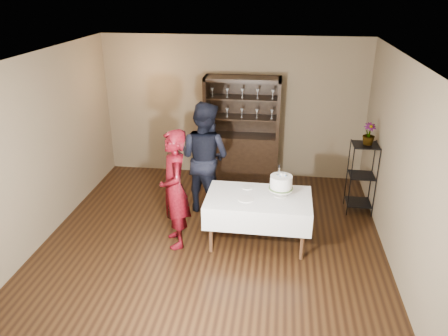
{
  "coord_description": "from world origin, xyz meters",
  "views": [
    {
      "loc": [
        0.9,
        -5.58,
        3.59
      ],
      "look_at": [
        0.14,
        0.1,
        1.13
      ],
      "focal_mm": 35.0,
      "sensor_mm": 36.0,
      "label": 1
    }
  ],
  "objects": [
    {
      "name": "floor",
      "position": [
        0.0,
        0.0,
        0.0
      ],
      "size": [
        5.0,
        5.0,
        0.0
      ],
      "primitive_type": "plane",
      "color": "black",
      "rests_on": "ground"
    },
    {
      "name": "wall_left",
      "position": [
        -2.5,
        0.0,
        1.35
      ],
      "size": [
        0.02,
        5.0,
        2.7
      ],
      "primitive_type": "cube",
      "color": "brown",
      "rests_on": "floor"
    },
    {
      "name": "china_hutch",
      "position": [
        0.2,
        2.25,
        0.66
      ],
      "size": [
        1.4,
        0.48,
        2.0
      ],
      "color": "black",
      "rests_on": "floor"
    },
    {
      "name": "cake_table",
      "position": [
        0.66,
        0.0,
        0.57
      ],
      "size": [
        1.51,
        0.94,
        0.75
      ],
      "rotation": [
        0.0,
        0.0,
        -0.01
      ],
      "color": "silver",
      "rests_on": "floor"
    },
    {
      "name": "potted_plant",
      "position": [
        2.31,
        1.21,
        1.36
      ],
      "size": [
        0.24,
        0.24,
        0.35
      ],
      "primitive_type": "imported",
      "rotation": [
        0.0,
        0.0,
        0.26
      ],
      "color": "#43622E",
      "rests_on": "plant_etagere"
    },
    {
      "name": "wall_right",
      "position": [
        2.5,
        0.0,
        1.35
      ],
      "size": [
        0.02,
        5.0,
        2.7
      ],
      "primitive_type": "cube",
      "color": "brown",
      "rests_on": "floor"
    },
    {
      "name": "man",
      "position": [
        -0.29,
        0.94,
        0.93
      ],
      "size": [
        1.11,
        1.0,
        1.87
      ],
      "primitive_type": "imported",
      "rotation": [
        0.0,
        0.0,
        2.74
      ],
      "color": "black",
      "rests_on": "floor"
    },
    {
      "name": "woman",
      "position": [
        -0.52,
        -0.18,
        0.88
      ],
      "size": [
        0.63,
        0.75,
        1.76
      ],
      "primitive_type": "imported",
      "rotation": [
        0.0,
        0.0,
        -1.18
      ],
      "color": "#36040C",
      "rests_on": "floor"
    },
    {
      "name": "back_wall",
      "position": [
        0.0,
        2.5,
        1.35
      ],
      "size": [
        5.0,
        0.02,
        2.7
      ],
      "primitive_type": "cube",
      "color": "brown",
      "rests_on": "floor"
    },
    {
      "name": "ceiling",
      "position": [
        0.0,
        0.0,
        2.7
      ],
      "size": [
        5.0,
        5.0,
        0.0
      ],
      "primitive_type": "plane",
      "rotation": [
        3.14,
        0.0,
        0.0
      ],
      "color": "white",
      "rests_on": "back_wall"
    },
    {
      "name": "plant_etagere",
      "position": [
        2.28,
        1.2,
        0.65
      ],
      "size": [
        0.42,
        0.42,
        1.2
      ],
      "color": "black",
      "rests_on": "floor"
    },
    {
      "name": "plate_near",
      "position": [
        0.48,
        -0.11,
        0.76
      ],
      "size": [
        0.28,
        0.28,
        0.01
      ],
      "primitive_type": "cylinder",
      "rotation": [
        0.0,
        0.0,
        0.29
      ],
      "color": "white",
      "rests_on": "cake_table"
    },
    {
      "name": "cake",
      "position": [
        0.96,
        0.08,
        0.94
      ],
      "size": [
        0.4,
        0.4,
        0.48
      ],
      "rotation": [
        0.0,
        0.0,
        0.36
      ],
      "color": "white",
      "rests_on": "cake_table"
    },
    {
      "name": "plate_far",
      "position": [
        0.48,
        0.27,
        0.76
      ],
      "size": [
        0.19,
        0.19,
        0.01
      ],
      "primitive_type": "cylinder",
      "rotation": [
        0.0,
        0.0,
        0.19
      ],
      "color": "white",
      "rests_on": "cake_table"
    }
  ]
}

